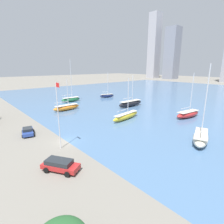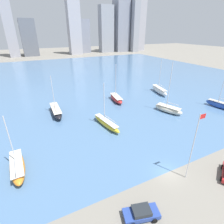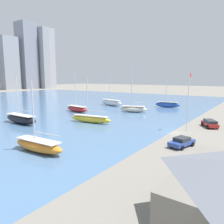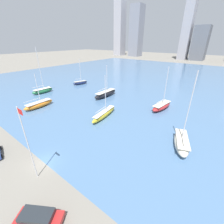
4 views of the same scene
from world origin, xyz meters
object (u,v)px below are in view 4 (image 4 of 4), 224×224
at_px(sailboat_cream, 182,142).
at_px(sailboat_red, 162,106).
at_px(sailboat_green, 43,90).
at_px(sailboat_yellow, 104,114).
at_px(sailboat_orange, 39,104).
at_px(sailboat_black, 106,94).
at_px(parked_wagon_red, 39,218).
at_px(sailboat_navy, 80,83).
at_px(flag_pole, 28,143).

distance_m(sailboat_cream, sailboat_red, 17.30).
bearing_deg(sailboat_green, sailboat_yellow, 0.47).
bearing_deg(sailboat_orange, sailboat_black, 60.27).
xyz_separation_m(sailboat_orange, parked_wagon_red, (30.56, -16.70, -0.05)).
distance_m(sailboat_orange, sailboat_navy, 27.37).
bearing_deg(parked_wagon_red, sailboat_cream, 128.00).
height_order(sailboat_green, sailboat_red, sailboat_green).
xyz_separation_m(sailboat_yellow, sailboat_red, (10.13, 14.09, 0.06)).
xyz_separation_m(flag_pole, sailboat_navy, (-34.52, 39.06, -5.34)).
distance_m(sailboat_black, sailboat_navy, 20.84).
distance_m(flag_pole, sailboat_cream, 25.76).
bearing_deg(sailboat_yellow, parked_wagon_red, -73.98).
bearing_deg(sailboat_green, sailboat_cream, 0.59).
bearing_deg(parked_wagon_red, sailboat_red, 149.41).
height_order(sailboat_cream, sailboat_orange, sailboat_cream).
bearing_deg(sailboat_red, sailboat_navy, -178.19).
bearing_deg(sailboat_cream, sailboat_navy, 139.40).
xyz_separation_m(sailboat_black, sailboat_cream, (29.40, -12.87, -0.04)).
relative_size(sailboat_navy, sailboat_red, 0.92).
relative_size(sailboat_yellow, parked_wagon_red, 2.03).
relative_size(flag_pole, sailboat_cream, 0.80).
bearing_deg(sailboat_orange, sailboat_red, 32.39).
bearing_deg(sailboat_yellow, sailboat_cream, -9.70).
bearing_deg(sailboat_navy, sailboat_green, -79.82).
relative_size(sailboat_green, parked_wagon_red, 3.10).
bearing_deg(sailboat_cream, sailboat_black, 136.46).
height_order(flag_pole, sailboat_red, sailboat_red).
relative_size(sailboat_green, sailboat_red, 1.37).
relative_size(sailboat_green, sailboat_cream, 1.16).
distance_m(sailboat_orange, parked_wagon_red, 34.82).
bearing_deg(sailboat_navy, sailboat_yellow, -15.13).
relative_size(sailboat_cream, sailboat_orange, 1.42).
distance_m(flag_pole, sailboat_yellow, 21.97).
height_order(sailboat_yellow, parked_wagon_red, sailboat_yellow).
relative_size(sailboat_black, sailboat_orange, 1.09).
bearing_deg(sailboat_navy, sailboat_orange, -51.92).
distance_m(flag_pole, parked_wagon_red, 8.71).
bearing_deg(sailboat_black, sailboat_yellow, -50.74).
bearing_deg(sailboat_cream, parked_wagon_red, -130.22).
height_order(sailboat_green, sailboat_navy, sailboat_green).
relative_size(sailboat_orange, parked_wagon_red, 1.88).
bearing_deg(sailboat_navy, sailboat_black, 0.09).
bearing_deg(sailboat_red, flag_pole, -91.21).
xyz_separation_m(sailboat_yellow, sailboat_cream, (19.52, -0.44, 0.11)).
height_order(flag_pole, sailboat_yellow, flag_pole).
xyz_separation_m(flag_pole, sailboat_black, (-14.51, 33.25, -5.11)).
bearing_deg(sailboat_red, sailboat_cream, -49.38).
bearing_deg(parked_wagon_red, sailboat_green, -151.85).
xyz_separation_m(sailboat_yellow, parked_wagon_red, (10.84, -23.87, -0.03)).
relative_size(sailboat_yellow, sailboat_orange, 1.08).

